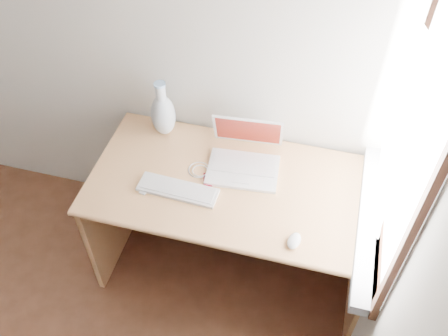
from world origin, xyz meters
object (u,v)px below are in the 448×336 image
(vase, at_px, (163,114))
(external_keyboard, at_px, (178,190))
(desk, at_px, (238,199))
(laptop, at_px, (245,157))

(vase, bearing_deg, external_keyboard, -62.24)
(desk, bearing_deg, external_keyboard, -142.02)
(laptop, relative_size, vase, 1.13)
(external_keyboard, relative_size, vase, 1.20)
(desk, distance_m, external_keyboard, 0.40)
(desk, bearing_deg, vase, 158.92)
(external_keyboard, bearing_deg, laptop, 44.88)
(desk, distance_m, vase, 0.61)
(external_keyboard, height_order, vase, vase)
(desk, height_order, external_keyboard, external_keyboard)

